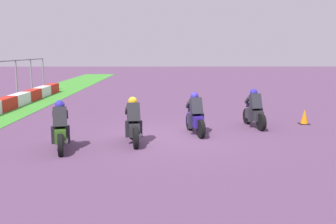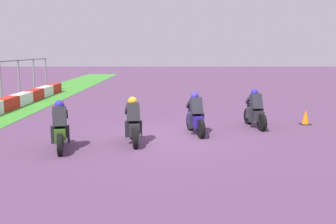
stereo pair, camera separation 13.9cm
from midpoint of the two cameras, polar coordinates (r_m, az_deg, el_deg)
The scene contains 6 objects.
ground_plane at distance 13.45m, azimuth 0.52°, elevation -3.70°, with size 120.00×120.00×0.00m, color #553856.
rider_lane_a at distance 15.39m, azimuth 13.07°, elevation 0.05°, with size 2.03×0.61×1.51m.
rider_lane_b at distance 13.83m, azimuth 4.40°, elevation -0.74°, with size 2.02×0.65×1.51m.
rider_lane_c at distance 12.47m, azimuth -4.89°, elevation -1.83°, with size 2.03×0.61×1.51m.
rider_lane_d at distance 12.03m, azimuth -15.40°, elevation -2.54°, with size 2.02×0.67×1.51m.
traffic_cone at distance 16.64m, azimuth 20.02°, elevation -0.77°, with size 0.40×0.40×0.62m.
Camera 2 is at (-13.12, 0.04, 2.99)m, focal length 40.96 mm.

